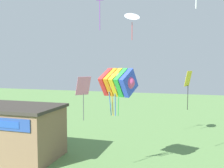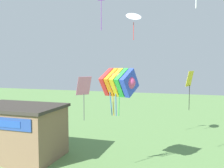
# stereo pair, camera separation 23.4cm
# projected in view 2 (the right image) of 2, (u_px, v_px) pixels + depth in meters

# --- Properties ---
(seaside_building) EXTENTS (7.15, 4.70, 4.24)m
(seaside_building) POSITION_uv_depth(u_px,v_px,m) (18.00, 131.00, 20.24)
(seaside_building) COLOR #84664C
(seaside_building) RESTS_ON ground_plane
(kite_rainbow_parafoil) EXTENTS (3.05, 2.67, 3.33)m
(kite_rainbow_parafoil) POSITION_uv_depth(u_px,v_px,m) (119.00, 82.00, 17.30)
(kite_rainbow_parafoil) COLOR #E54C8C
(kite_white_delta) EXTENTS (1.74, 1.66, 2.51)m
(kite_white_delta) POSITION_uv_depth(u_px,v_px,m) (134.00, 16.00, 21.57)
(kite_white_delta) COLOR white
(kite_purple_streamer) EXTENTS (0.65, 0.44, 3.28)m
(kite_purple_streamer) POSITION_uv_depth(u_px,v_px,m) (101.00, 3.00, 20.73)
(kite_purple_streamer) COLOR purple
(kite_yellow_diamond) EXTENTS (0.62, 0.93, 3.12)m
(kite_yellow_diamond) POSITION_uv_depth(u_px,v_px,m) (190.00, 82.00, 19.73)
(kite_yellow_diamond) COLOR yellow
(kite_pink_diamond) EXTENTS (0.96, 1.00, 2.85)m
(kite_pink_diamond) POSITION_uv_depth(u_px,v_px,m) (84.00, 89.00, 15.98)
(kite_pink_diamond) COLOR pink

